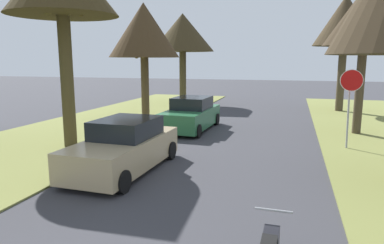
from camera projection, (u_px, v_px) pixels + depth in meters
name	position (u px, v px, depth m)	size (l,w,h in m)	color
stop_sign_far	(351.00, 92.00, 12.93)	(0.81, 0.45, 2.96)	#9EA0A5
street_tree_right_mid_b	(366.00, 16.00, 15.12)	(3.45, 3.45, 6.53)	#473C2A
street_tree_right_far	(345.00, 21.00, 22.20)	(3.88, 3.88, 7.37)	#483D2A
street_tree_left_mid_b	(144.00, 31.00, 19.60)	(3.98, 3.98, 6.45)	brown
street_tree_left_far	(183.00, 33.00, 26.27)	(4.73, 4.73, 6.75)	#453D25
parked_sedan_tan	(124.00, 147.00, 10.61)	(2.07, 4.46, 1.57)	tan
parked_sedan_green	(191.00, 115.00, 16.97)	(2.07, 4.46, 1.57)	#28663D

